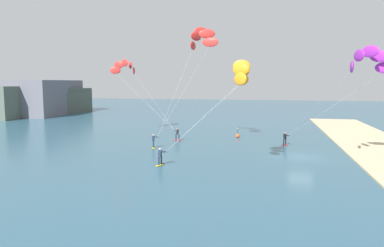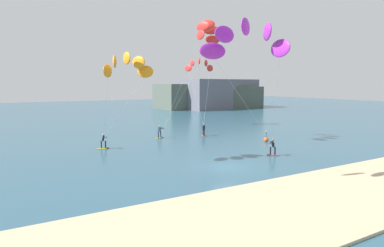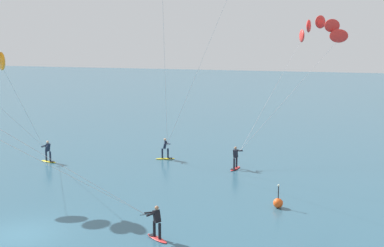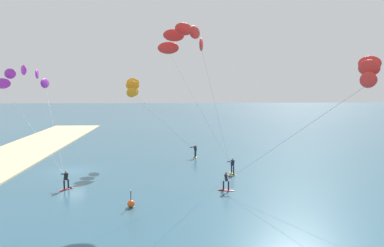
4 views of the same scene
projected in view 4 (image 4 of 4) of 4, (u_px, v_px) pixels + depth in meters
ground_plane at (71, 172)px, 40.19m from camera, size 240.00×240.00×0.00m
kitesurfer_nearshore at (25, 80)px, 41.27m from camera, size 12.39×10.22×11.22m
kitesurfer_mid_water at (361, 78)px, 27.61m from camera, size 7.85×11.97×11.31m
kitesurfer_far_out at (136, 91)px, 46.00m from camera, size 4.78×8.70×9.83m
kitesurfer_downwind at (186, 43)px, 33.75m from camera, size 7.57×7.90×14.59m
marker_buoy at (131, 203)px, 28.88m from camera, size 0.56×0.56×1.38m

